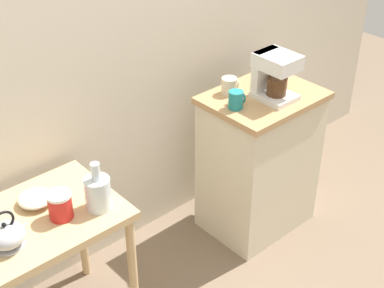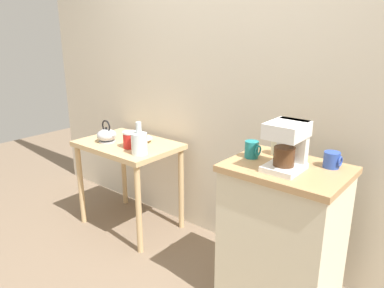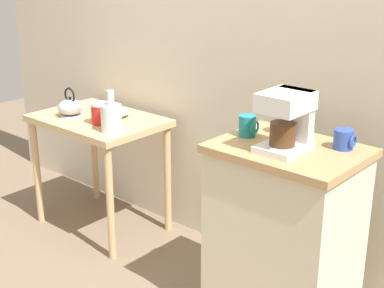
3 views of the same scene
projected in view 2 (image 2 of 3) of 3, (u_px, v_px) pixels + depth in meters
ground_plane at (194, 261)px, 2.70m from camera, size 8.00×8.00×0.00m
back_wall at (247, 61)px, 2.55m from camera, size 4.40×0.10×2.80m
wooden_table at (129, 155)px, 3.01m from camera, size 0.80×0.55×0.74m
kitchen_counter at (282, 239)px, 2.15m from camera, size 0.64×0.49×0.90m
bowl_stoneware at (142, 139)px, 2.99m from camera, size 0.16×0.16×0.05m
teakettle at (107, 135)px, 2.98m from camera, size 0.19×0.16×0.18m
glass_carafe_vase at (139, 143)px, 2.69m from camera, size 0.12×0.12×0.24m
canister_enamel at (130, 140)px, 2.83m from camera, size 0.11×0.11×0.13m
coffee_maker at (288, 144)px, 1.93m from camera, size 0.18×0.22×0.26m
mug_dark_teal at (252, 149)px, 2.13m from camera, size 0.09×0.08×0.10m
mug_small_cream at (279, 147)px, 2.18m from camera, size 0.09×0.09×0.09m
mug_blue at (332, 160)px, 1.98m from camera, size 0.09×0.09×0.09m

